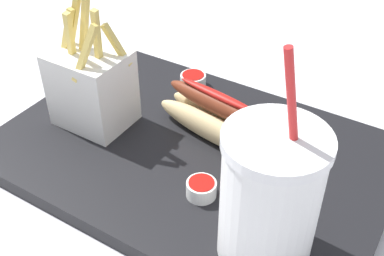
{
  "coord_description": "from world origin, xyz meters",
  "views": [
    {
      "loc": [
        0.24,
        -0.39,
        0.4
      ],
      "look_at": [
        0.0,
        0.0,
        0.05
      ],
      "focal_mm": 45.44,
      "sensor_mm": 36.0,
      "label": 1
    }
  ],
  "objects_px": {
    "ketchup_cup_1": "(193,80)",
    "hot_dog_1": "(218,119)",
    "soda_cup": "(270,198)",
    "fries_basket": "(92,87)",
    "ketchup_cup_2": "(201,188)"
  },
  "relations": [
    {
      "from": "fries_basket",
      "to": "hot_dog_1",
      "type": "distance_m",
      "value": 0.16
    },
    {
      "from": "soda_cup",
      "to": "ketchup_cup_1",
      "type": "relative_size",
      "value": 6.09
    },
    {
      "from": "soda_cup",
      "to": "hot_dog_1",
      "type": "xyz_separation_m",
      "value": [
        -0.13,
        0.13,
        -0.05
      ]
    },
    {
      "from": "soda_cup",
      "to": "hot_dog_1",
      "type": "height_order",
      "value": "soda_cup"
    },
    {
      "from": "fries_basket",
      "to": "ketchup_cup_1",
      "type": "xyz_separation_m",
      "value": [
        0.06,
        0.14,
        -0.04
      ]
    },
    {
      "from": "soda_cup",
      "to": "fries_basket",
      "type": "xyz_separation_m",
      "value": [
        -0.28,
        0.08,
        -0.02
      ]
    },
    {
      "from": "soda_cup",
      "to": "ketchup_cup_1",
      "type": "distance_m",
      "value": 0.31
    },
    {
      "from": "fries_basket",
      "to": "ketchup_cup_1",
      "type": "distance_m",
      "value": 0.16
    },
    {
      "from": "fries_basket",
      "to": "ketchup_cup_1",
      "type": "bearing_deg",
      "value": 64.91
    },
    {
      "from": "hot_dog_1",
      "to": "ketchup_cup_1",
      "type": "bearing_deg",
      "value": 136.65
    },
    {
      "from": "ketchup_cup_2",
      "to": "hot_dog_1",
      "type": "bearing_deg",
      "value": 110.24
    },
    {
      "from": "hot_dog_1",
      "to": "soda_cup",
      "type": "bearing_deg",
      "value": -46.54
    },
    {
      "from": "ketchup_cup_1",
      "to": "hot_dog_1",
      "type": "bearing_deg",
      "value": -43.35
    },
    {
      "from": "ketchup_cup_1",
      "to": "soda_cup",
      "type": "bearing_deg",
      "value": -45.29
    },
    {
      "from": "ketchup_cup_1",
      "to": "ketchup_cup_2",
      "type": "relative_size",
      "value": 1.11
    }
  ]
}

